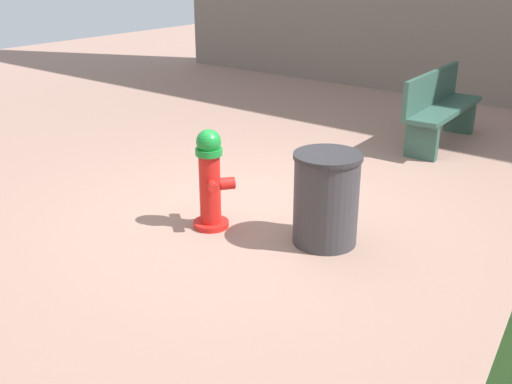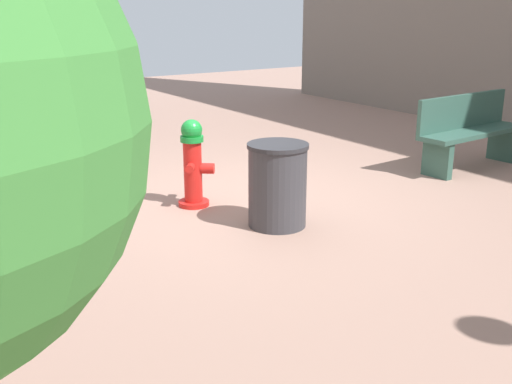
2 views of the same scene
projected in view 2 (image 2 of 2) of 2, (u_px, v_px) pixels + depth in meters
ground_plane at (241, 199)px, 6.75m from camera, size 23.40×23.40×0.00m
fire_hydrant at (193, 163)px, 6.40m from camera, size 0.38×0.38×0.93m
bench_near at (469, 130)px, 7.93m from camera, size 1.79×0.53×0.95m
trash_bin at (277, 185)px, 5.83m from camera, size 0.59×0.59×0.81m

